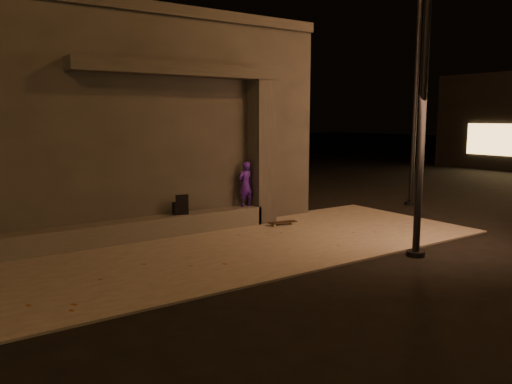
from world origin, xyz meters
TOP-DOWN VIEW (x-y plane):
  - ground at (0.00, 0.00)m, footprint 120.00×120.00m
  - sidewalk at (0.00, 2.00)m, footprint 11.00×4.40m
  - building at (-1.00, 6.49)m, footprint 9.00×5.10m
  - ledge at (-1.50, 3.75)m, footprint 6.00×0.55m
  - column at (1.70, 3.75)m, footprint 0.55×0.55m
  - canopy at (-0.50, 3.80)m, footprint 5.00×0.70m
  - skateboarder at (1.20, 3.75)m, footprint 0.44×0.31m
  - backpack at (-0.62, 3.75)m, footprint 0.37×0.28m
  - skateboard at (1.88, 3.10)m, footprint 0.78×0.32m
  - street_lamp_0 at (2.40, -0.54)m, footprint 0.36×0.36m
  - street_lamp_2 at (7.11, 3.30)m, footprint 0.36×0.36m

SIDE VIEW (x-z plane):
  - ground at x=0.00m, z-range 0.00..0.00m
  - sidewalk at x=0.00m, z-range 0.00..0.04m
  - skateboard at x=1.88m, z-range 0.07..0.15m
  - ledge at x=-1.50m, z-range 0.04..0.49m
  - backpack at x=-0.62m, z-range 0.42..0.89m
  - skateboarder at x=1.20m, z-range 0.49..1.62m
  - column at x=1.70m, z-range 0.04..3.64m
  - building at x=-1.00m, z-range -0.01..5.22m
  - canopy at x=-0.50m, z-range 3.64..3.92m
  - street_lamp_0 at x=2.40m, z-range 0.49..7.85m
  - street_lamp_2 at x=7.11m, z-range 0.49..8.04m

